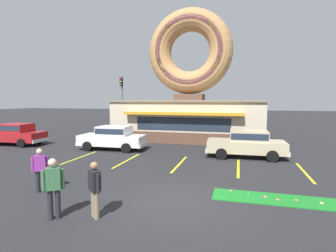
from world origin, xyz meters
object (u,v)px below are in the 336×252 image
trash_bin (112,135)px  traffic_light_pole (122,97)px  car_champagne (247,143)px  car_red (15,133)px  car_white (113,137)px  pedestrian_blue_sweater_man (40,168)px  pedestrian_hooded_kid (53,185)px  pedestrian_leather_jacket_man (95,187)px  golf_ball (248,194)px

trash_bin → traffic_light_pole: (-1.89, 6.15, 3.21)m
car_champagne → traffic_light_pole: size_ratio=0.79×
car_red → trash_bin: car_red is taller
car_champagne → trash_bin: size_ratio=4.73×
car_white → pedestrian_blue_sweater_man: size_ratio=2.86×
car_champagne → pedestrian_blue_sweater_man: bearing=-132.9°
car_white → car_champagne: same height
car_champagne → pedestrian_blue_sweater_man: size_ratio=2.86×
car_white → pedestrian_hooded_kid: size_ratio=2.64×
traffic_light_pole → pedestrian_leather_jacket_man: bearing=-67.1°
car_red → pedestrian_leather_jacket_man: (12.23, -9.30, 0.03)m
pedestrian_blue_sweater_man → traffic_light_pole: size_ratio=0.28×
car_red → car_champagne: same height
pedestrian_leather_jacket_man → traffic_light_pole: traffic_light_pole is taller
pedestrian_hooded_kid → traffic_light_pole: (-7.03, 19.57, 2.73)m
car_white → pedestrian_leather_jacket_man: size_ratio=2.83×
golf_ball → car_red: 17.72m
car_red → traffic_light_pole: size_ratio=0.80×
pedestrian_blue_sweater_man → pedestrian_leather_jacket_man: bearing=-24.2°
golf_ball → pedestrian_leather_jacket_man: 5.32m
car_red → car_white: same height
golf_ball → trash_bin: bearing=136.4°
car_red → car_champagne: (16.62, 0.07, 0.00)m
pedestrian_blue_sweater_man → pedestrian_leather_jacket_man: (3.05, -1.37, 0.01)m
golf_ball → car_red: car_red is taller
pedestrian_blue_sweater_man → pedestrian_leather_jacket_man: 3.34m
car_white → car_champagne: 8.69m
pedestrian_leather_jacket_man → trash_bin: pedestrian_leather_jacket_man is taller
pedestrian_leather_jacket_man → golf_ball: bearing=34.9°
car_champagne → pedestrian_blue_sweater_man: pedestrian_blue_sweater_man is taller
car_white → pedestrian_hooded_kid: pedestrian_hooded_kid is taller
golf_ball → car_red: (-16.54, 6.30, 0.82)m
trash_bin → car_white: bearing=-61.4°
pedestrian_hooded_kid → pedestrian_leather_jacket_man: (1.07, 0.38, -0.07)m
pedestrian_blue_sweater_man → golf_ball: bearing=12.5°
golf_ball → pedestrian_hooded_kid: bearing=-147.8°
pedestrian_blue_sweater_man → car_champagne: bearing=47.1°
pedestrian_blue_sweater_man → car_red: bearing=139.2°
golf_ball → traffic_light_pole: (-12.41, 16.18, 3.66)m
car_red → pedestrian_blue_sweater_man: (9.18, -7.93, 0.02)m
pedestrian_hooded_kid → pedestrian_leather_jacket_man: 1.14m
traffic_light_pole → car_red: bearing=-112.7°
car_red → traffic_light_pole: bearing=67.3°
car_white → pedestrian_blue_sweater_man: bearing=-81.3°
pedestrian_hooded_kid → trash_bin: pedestrian_hooded_kid is taller
pedestrian_blue_sweater_man → trash_bin: pedestrian_blue_sweater_man is taller
car_champagne → trash_bin: 11.22m
trash_bin → car_champagne: bearing=-19.0°
car_red → car_white: (7.94, 0.22, 0.00)m
golf_ball → car_white: bearing=142.9°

